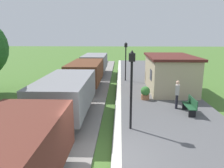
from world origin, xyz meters
TOP-DOWN VIEW (x-y plane):
  - ground_plane at (0.00, 0.00)m, footprint 160.00×160.00m
  - platform_slab at (3.20, 0.00)m, footprint 6.00×60.00m
  - platform_edge_stripe at (0.40, 0.00)m, footprint 0.36×60.00m
  - track_ballast at (-2.40, 0.00)m, footprint 3.80×60.00m
  - rail_near at (-1.68, 0.00)m, footprint 0.07×60.00m
  - rail_far at (-3.12, 0.00)m, footprint 0.07×60.00m
  - freight_train at (-2.40, 7.37)m, footprint 2.50×26.00m
  - station_hut at (4.40, 9.93)m, footprint 3.50×5.80m
  - bench_near_hut at (4.47, 4.74)m, footprint 0.42×1.50m
  - bench_down_platform at (4.47, 14.09)m, footprint 0.42×1.50m
  - person_waiting at (3.91, 5.55)m, footprint 0.33×0.43m
  - potted_planter at (2.23, 7.30)m, footprint 0.64×0.64m
  - lamp_post_near at (1.01, 2.58)m, footprint 0.28×0.28m
  - lamp_post_far at (1.01, 13.39)m, footprint 0.28×0.28m

SIDE VIEW (x-z plane):
  - ground_plane at x=0.00m, z-range 0.00..0.00m
  - track_ballast at x=-2.40m, z-range 0.00..0.12m
  - platform_slab at x=3.20m, z-range 0.00..0.25m
  - rail_near at x=-1.68m, z-range 0.12..0.26m
  - rail_far at x=-3.12m, z-range 0.12..0.26m
  - platform_edge_stripe at x=0.40m, z-range 0.25..0.26m
  - bench_near_hut at x=4.47m, z-range 0.27..1.18m
  - bench_down_platform at x=4.47m, z-range 0.27..1.18m
  - potted_planter at x=2.23m, z-range 0.26..1.18m
  - person_waiting at x=3.91m, z-range 0.33..2.04m
  - freight_train at x=-2.40m, z-range 0.34..2.46m
  - station_hut at x=4.40m, z-range 0.26..3.04m
  - lamp_post_near at x=1.01m, z-range 0.95..4.65m
  - lamp_post_far at x=1.01m, z-range 0.95..4.65m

